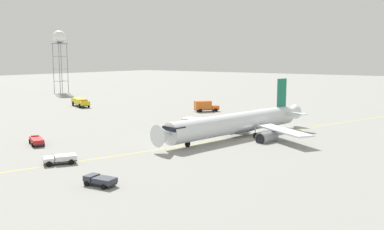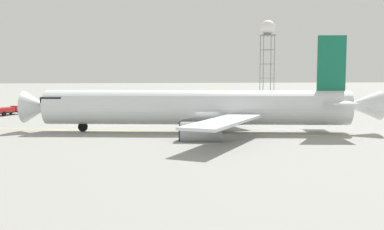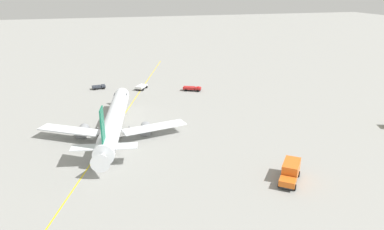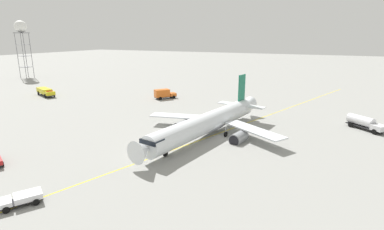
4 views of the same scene
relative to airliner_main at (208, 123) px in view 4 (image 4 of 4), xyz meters
The scene contains 8 objects.
ground_plane 3.22m from the airliner_main, 75.67° to the right, with size 600.00×600.00×0.00m, color gray.
airliner_main is the anchor object (origin of this frame).
fuel_tanker_truck 34.86m from the airliner_main, 57.87° to the right, with size 7.27×7.94×2.87m.
pushback_tug_truck 35.85m from the airliner_main, 162.84° to the left, with size 5.18×4.34×1.30m.
catering_truck_truck 39.54m from the airliner_main, 43.97° to the left, with size 7.12×6.36×3.10m.
fire_tender_truck 68.31m from the airliner_main, 77.21° to the left, with size 6.58×10.90×2.50m.
radar_tower 123.46m from the airliner_main, 69.18° to the left, with size 5.52×5.52×27.01m.
taxiway_centreline 3.00m from the airliner_main, 165.26° to the right, with size 149.68×49.87×0.01m.
Camera 4 is at (-55.26, -20.47, 20.02)m, focal length 28.02 mm.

